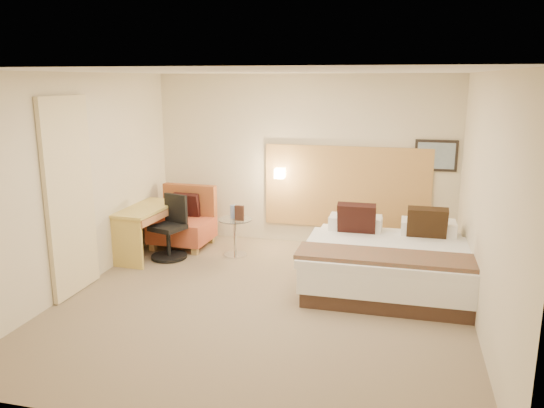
% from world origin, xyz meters
% --- Properties ---
extents(floor, '(4.80, 5.00, 0.02)m').
position_xyz_m(floor, '(0.00, 0.00, -0.01)').
color(floor, '#7B6A53').
rests_on(floor, ground).
extents(ceiling, '(4.80, 5.00, 0.02)m').
position_xyz_m(ceiling, '(0.00, 0.00, 2.71)').
color(ceiling, white).
rests_on(ceiling, floor).
extents(wall_back, '(4.80, 0.02, 2.70)m').
position_xyz_m(wall_back, '(0.00, 2.51, 1.35)').
color(wall_back, beige).
rests_on(wall_back, floor).
extents(wall_front, '(4.80, 0.02, 2.70)m').
position_xyz_m(wall_front, '(0.00, -2.51, 1.35)').
color(wall_front, beige).
rests_on(wall_front, floor).
extents(wall_left, '(0.02, 5.00, 2.70)m').
position_xyz_m(wall_left, '(-2.41, 0.00, 1.35)').
color(wall_left, beige).
rests_on(wall_left, floor).
extents(wall_right, '(0.02, 5.00, 2.70)m').
position_xyz_m(wall_right, '(2.41, 0.00, 1.35)').
color(wall_right, beige).
rests_on(wall_right, floor).
extents(headboard_panel, '(2.60, 0.04, 1.30)m').
position_xyz_m(headboard_panel, '(0.70, 2.47, 0.95)').
color(headboard_panel, '#BB8849').
rests_on(headboard_panel, wall_back).
extents(art_frame, '(0.62, 0.03, 0.47)m').
position_xyz_m(art_frame, '(2.02, 2.48, 1.50)').
color(art_frame, black).
rests_on(art_frame, wall_back).
extents(art_canvas, '(0.54, 0.01, 0.39)m').
position_xyz_m(art_canvas, '(2.02, 2.46, 1.50)').
color(art_canvas, gray).
rests_on(art_canvas, wall_back).
extents(lamp_arm, '(0.02, 0.12, 0.02)m').
position_xyz_m(lamp_arm, '(-0.35, 2.42, 1.15)').
color(lamp_arm, silver).
rests_on(lamp_arm, wall_back).
extents(lamp_shade, '(0.15, 0.15, 0.15)m').
position_xyz_m(lamp_shade, '(-0.35, 2.36, 1.15)').
color(lamp_shade, '#FFEDC6').
rests_on(lamp_shade, wall_back).
extents(curtain, '(0.06, 0.90, 2.42)m').
position_xyz_m(curtain, '(-2.36, -0.25, 1.22)').
color(curtain, beige).
rests_on(curtain, wall_left).
extents(bottle_a, '(0.06, 0.06, 0.21)m').
position_xyz_m(bottle_a, '(-0.90, 1.59, 0.67)').
color(bottle_a, '#889ED2').
rests_on(bottle_a, side_table).
extents(bottle_b, '(0.06, 0.06, 0.21)m').
position_xyz_m(bottle_b, '(-0.86, 1.61, 0.67)').
color(bottle_b, '#96C5E8').
rests_on(bottle_b, side_table).
extents(menu_folder, '(0.14, 0.06, 0.23)m').
position_xyz_m(menu_folder, '(-0.76, 1.50, 0.68)').
color(menu_folder, '#391F17').
rests_on(menu_folder, side_table).
extents(bed, '(2.13, 2.03, 1.02)m').
position_xyz_m(bed, '(1.44, 0.92, 0.33)').
color(bed, '#3A271D').
rests_on(bed, floor).
extents(lounge_chair, '(0.93, 0.82, 0.95)m').
position_xyz_m(lounge_chair, '(-1.81, 1.85, 0.38)').
color(lounge_chair, tan).
rests_on(lounge_chair, floor).
extents(side_table, '(0.54, 0.54, 0.57)m').
position_xyz_m(side_table, '(-0.85, 1.56, 0.32)').
color(side_table, white).
rests_on(side_table, floor).
extents(desk, '(0.63, 1.25, 0.76)m').
position_xyz_m(desk, '(-2.11, 1.23, 0.60)').
color(desk, gold).
rests_on(desk, floor).
extents(desk_chair, '(0.66, 0.66, 0.94)m').
position_xyz_m(desk_chair, '(-1.76, 1.24, 0.39)').
color(desk_chair, black).
rests_on(desk_chair, floor).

